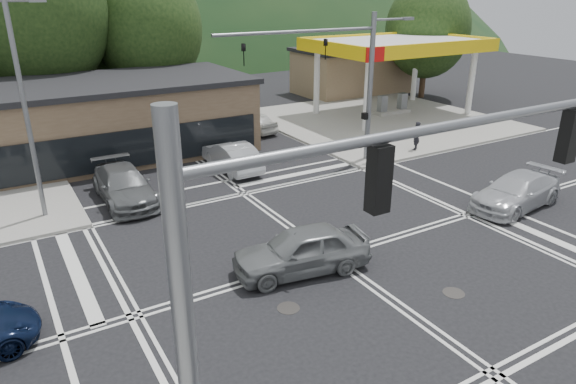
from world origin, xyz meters
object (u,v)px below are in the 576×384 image
car_grey_center (301,250)px  car_silver_east (516,191)px  car_northbound (124,185)px  car_queue_b (252,122)px  car_queue_a (232,156)px  pedestrian (416,136)px

car_grey_center → car_silver_east: car_grey_center is taller
car_northbound → car_queue_b: bearing=37.3°
car_grey_center → car_northbound: (-3.61, 9.45, -0.04)m
car_silver_east → car_northbound: 17.63m
car_queue_a → car_northbound: bearing=12.9°
car_silver_east → car_grey_center: bearing=-97.5°
car_silver_east → car_queue_b: (-4.23, 17.44, -0.03)m
car_queue_b → car_northbound: bearing=27.9°
car_northbound → pedestrian: bearing=-3.2°
car_queue_a → pedestrian: (10.77, -2.63, 0.23)m
car_queue_b → car_queue_a: bearing=46.1°
car_queue_a → car_northbound: car_northbound is taller
car_silver_east → car_northbound: size_ratio=0.95×
car_silver_east → car_queue_a: size_ratio=1.09×
car_queue_a → car_grey_center: bearing=76.4°
car_grey_center → car_queue_a: 11.21m
car_queue_b → car_grey_center: bearing=59.3°
car_queue_a → car_silver_east: bearing=127.5°
car_queue_a → car_queue_b: bearing=-126.0°
car_grey_center → car_northbound: 10.12m
car_grey_center → pedestrian: (13.24, 8.31, 0.18)m
car_queue_b → pedestrian: (6.27, -9.01, 0.28)m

